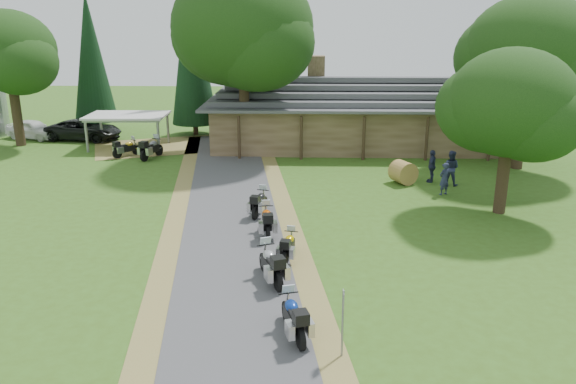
{
  "coord_description": "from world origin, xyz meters",
  "views": [
    {
      "loc": [
        2.2,
        -15.84,
        8.75
      ],
      "look_at": [
        1.52,
        7.18,
        1.6
      ],
      "focal_mm": 35.0,
      "sensor_mm": 36.0,
      "label": 1
    }
  ],
  "objects_px": {
    "motorcycle_row_a": "(293,315)",
    "motorcycle_carport_a": "(127,147)",
    "motorcycle_row_c": "(289,245)",
    "hay_bale": "(403,172)",
    "car_white_sedan": "(32,127)",
    "motorcycle_carport_b": "(151,147)",
    "motorcycle_row_e": "(260,201)",
    "motorcycle_row_b": "(271,263)",
    "car_dark_suv": "(83,125)",
    "motorcycle_row_d": "(267,220)",
    "carport": "(129,131)",
    "lodge": "(358,111)"
  },
  "relations": [
    {
      "from": "motorcycle_row_a",
      "to": "motorcycle_carport_a",
      "type": "distance_m",
      "value": 24.39
    },
    {
      "from": "motorcycle_row_c",
      "to": "hay_bale",
      "type": "relative_size",
      "value": 1.36
    },
    {
      "from": "car_white_sedan",
      "to": "motorcycle_carport_b",
      "type": "height_order",
      "value": "car_white_sedan"
    },
    {
      "from": "motorcycle_carport_a",
      "to": "motorcycle_row_e",
      "type": "bearing_deg",
      "value": -98.01
    },
    {
      "from": "motorcycle_row_e",
      "to": "motorcycle_carport_a",
      "type": "xyz_separation_m",
      "value": [
        -9.66,
        11.17,
        -0.0
      ]
    },
    {
      "from": "motorcycle_row_b",
      "to": "hay_bale",
      "type": "bearing_deg",
      "value": -49.02
    },
    {
      "from": "car_dark_suv",
      "to": "motorcycle_row_a",
      "type": "bearing_deg",
      "value": -140.43
    },
    {
      "from": "motorcycle_row_d",
      "to": "motorcycle_carport_a",
      "type": "distance_m",
      "value": 17.05
    },
    {
      "from": "hay_bale",
      "to": "motorcycle_row_c",
      "type": "bearing_deg",
      "value": -120.03
    },
    {
      "from": "car_dark_suv",
      "to": "motorcycle_row_d",
      "type": "bearing_deg",
      "value": -133.31
    },
    {
      "from": "carport",
      "to": "motorcycle_row_e",
      "type": "bearing_deg",
      "value": -54.94
    },
    {
      "from": "motorcycle_row_d",
      "to": "hay_bale",
      "type": "xyz_separation_m",
      "value": [
        7.01,
        7.92,
        -0.05
      ]
    },
    {
      "from": "car_white_sedan",
      "to": "motorcycle_row_a",
      "type": "bearing_deg",
      "value": -123.93
    },
    {
      "from": "carport",
      "to": "motorcycle_row_e",
      "type": "relative_size",
      "value": 2.92
    },
    {
      "from": "hay_bale",
      "to": "motorcycle_carport_b",
      "type": "bearing_deg",
      "value": 160.96
    },
    {
      "from": "carport",
      "to": "motorcycle_row_b",
      "type": "height_order",
      "value": "carport"
    },
    {
      "from": "lodge",
      "to": "car_dark_suv",
      "type": "height_order",
      "value": "lodge"
    },
    {
      "from": "motorcycle_row_e",
      "to": "motorcycle_carport_a",
      "type": "distance_m",
      "value": 14.76
    },
    {
      "from": "motorcycle_row_e",
      "to": "hay_bale",
      "type": "distance_m",
      "value": 9.24
    },
    {
      "from": "motorcycle_row_a",
      "to": "motorcycle_carport_b",
      "type": "relative_size",
      "value": 0.9
    },
    {
      "from": "hay_bale",
      "to": "motorcycle_carport_a",
      "type": "bearing_deg",
      "value": 161.41
    },
    {
      "from": "car_white_sedan",
      "to": "motorcycle_row_d",
      "type": "height_order",
      "value": "car_white_sedan"
    },
    {
      "from": "car_white_sedan",
      "to": "car_dark_suv",
      "type": "bearing_deg",
      "value": -75.04
    },
    {
      "from": "motorcycle_row_a",
      "to": "motorcycle_row_c",
      "type": "relative_size",
      "value": 1.14
    },
    {
      "from": "motorcycle_row_b",
      "to": "lodge",
      "type": "bearing_deg",
      "value": -33.4
    },
    {
      "from": "car_white_sedan",
      "to": "hay_bale",
      "type": "relative_size",
      "value": 4.38
    },
    {
      "from": "car_dark_suv",
      "to": "motorcycle_carport_b",
      "type": "bearing_deg",
      "value": -122.36
    },
    {
      "from": "motorcycle_row_a",
      "to": "motorcycle_carport_b",
      "type": "height_order",
      "value": "motorcycle_carport_b"
    },
    {
      "from": "lodge",
      "to": "hay_bale",
      "type": "relative_size",
      "value": 17.19
    },
    {
      "from": "motorcycle_row_c",
      "to": "motorcycle_carport_a",
      "type": "relative_size",
      "value": 0.91
    },
    {
      "from": "motorcycle_row_e",
      "to": "motorcycle_row_c",
      "type": "bearing_deg",
      "value": -151.14
    },
    {
      "from": "motorcycle_row_a",
      "to": "motorcycle_carport_b",
      "type": "xyz_separation_m",
      "value": [
        -9.66,
        21.08,
        0.07
      ]
    },
    {
      "from": "car_white_sedan",
      "to": "car_dark_suv",
      "type": "height_order",
      "value": "car_dark_suv"
    },
    {
      "from": "motorcycle_row_b",
      "to": "hay_bale",
      "type": "distance_m",
      "value": 13.96
    },
    {
      "from": "motorcycle_row_b",
      "to": "car_dark_suv",
      "type": "bearing_deg",
      "value": 12.61
    },
    {
      "from": "motorcycle_row_c",
      "to": "motorcycle_carport_a",
      "type": "height_order",
      "value": "motorcycle_carport_a"
    },
    {
      "from": "motorcycle_row_a",
      "to": "motorcycle_row_d",
      "type": "height_order",
      "value": "motorcycle_row_d"
    },
    {
      "from": "lodge",
      "to": "carport",
      "type": "relative_size",
      "value": 3.95
    },
    {
      "from": "motorcycle_row_c",
      "to": "hay_bale",
      "type": "distance_m",
      "value": 12.03
    },
    {
      "from": "carport",
      "to": "hay_bale",
      "type": "xyz_separation_m",
      "value": [
        17.82,
        -8.51,
        -0.55
      ]
    },
    {
      "from": "car_dark_suv",
      "to": "motorcycle_row_c",
      "type": "distance_m",
      "value": 26.69
    },
    {
      "from": "motorcycle_row_e",
      "to": "lodge",
      "type": "bearing_deg",
      "value": -8.59
    },
    {
      "from": "lodge",
      "to": "car_white_sedan",
      "type": "xyz_separation_m",
      "value": [
        -24.34,
        1.44,
        -1.54
      ]
    },
    {
      "from": "carport",
      "to": "motorcycle_row_c",
      "type": "relative_size",
      "value": 3.21
    },
    {
      "from": "car_white_sedan",
      "to": "motorcycle_row_c",
      "type": "relative_size",
      "value": 3.23
    },
    {
      "from": "motorcycle_row_b",
      "to": "motorcycle_row_d",
      "type": "xyz_separation_m",
      "value": [
        -0.42,
        4.39,
        -0.03
      ]
    },
    {
      "from": "motorcycle_row_b",
      "to": "motorcycle_row_a",
      "type": "bearing_deg",
      "value": 172.96
    },
    {
      "from": "hay_bale",
      "to": "motorcycle_row_d",
      "type": "bearing_deg",
      "value": -131.51
    },
    {
      "from": "lodge",
      "to": "car_white_sedan",
      "type": "height_order",
      "value": "lodge"
    },
    {
      "from": "motorcycle_carport_a",
      "to": "motorcycle_carport_b",
      "type": "xyz_separation_m",
      "value": [
        1.77,
        -0.46,
        0.1
      ]
    }
  ]
}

